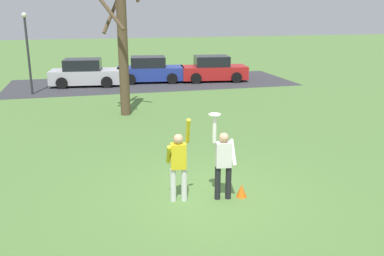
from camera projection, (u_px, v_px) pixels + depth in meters
The scene contains 11 objects.
ground_plane at pixel (206, 196), 10.16m from camera, with size 120.00×120.00×0.00m, color #567F3D.
person_catcher at pixel (223, 160), 9.77m from camera, with size 0.56×0.49×2.08m.
person_defender at pixel (178, 162), 9.66m from camera, with size 0.59×0.49×2.04m.
frisbee_disc at pixel (215, 114), 9.44m from camera, with size 0.28×0.28×0.02m, color white.
parked_car_silver at pixel (85, 73), 24.82m from camera, with size 4.29×2.42×1.59m.
parked_car_blue at pixel (150, 70), 26.10m from camera, with size 4.29×2.42×1.59m.
parked_car_red at pixel (213, 70), 26.49m from camera, with size 4.29×2.42×1.59m.
parking_strip at pixel (153, 83), 26.01m from camera, with size 17.31×6.40×0.01m, color #38383D.
bare_tree_tall at pixel (122, 36), 17.16m from camera, with size 1.80×1.85×6.74m.
lamppost_by_lot at pixel (27, 45), 21.79m from camera, with size 0.28×0.28×4.26m.
field_cone_orange at pixel (242, 191), 10.09m from camera, with size 0.26×0.26×0.32m, color orange.
Camera 1 is at (-2.66, -8.94, 4.37)m, focal length 39.01 mm.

